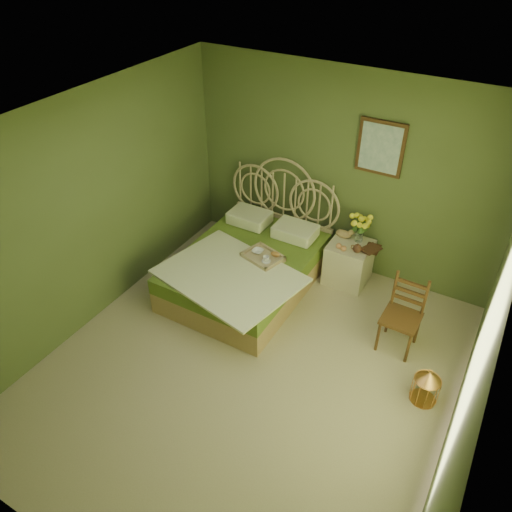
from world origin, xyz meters
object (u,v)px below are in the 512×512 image
Objects in this scene: nightstand at (350,257)px; chair at (404,310)px; bed at (248,266)px; birdcage at (426,387)px.

chair is at bearing -40.53° from nightstand.
birdcage is at bearing -15.78° from bed.
nightstand reaches higher than birdcage.
birdcage is (1.36, -1.41, -0.16)m from nightstand.
bed is 2.51× the size of chair.
bed is 2.52m from birdcage.
bed reaches higher than nightstand.
birdcage is at bearing -53.42° from chair.
chair is (0.90, -0.77, 0.13)m from nightstand.
nightstand is at bearing 133.90° from birdcage.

